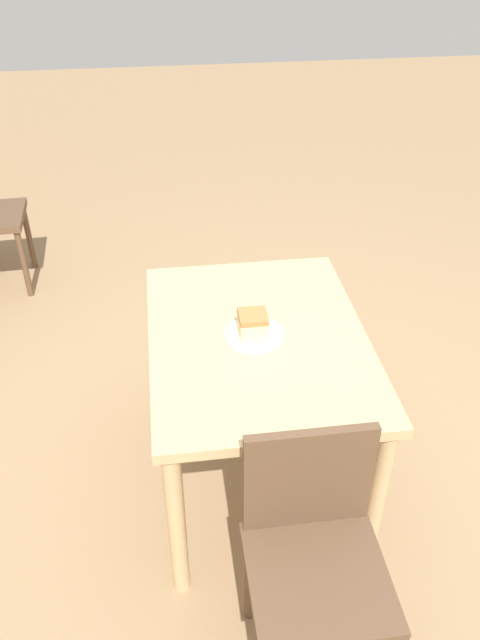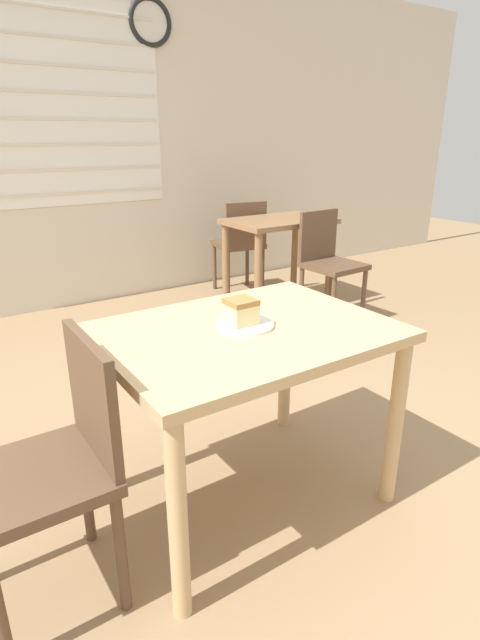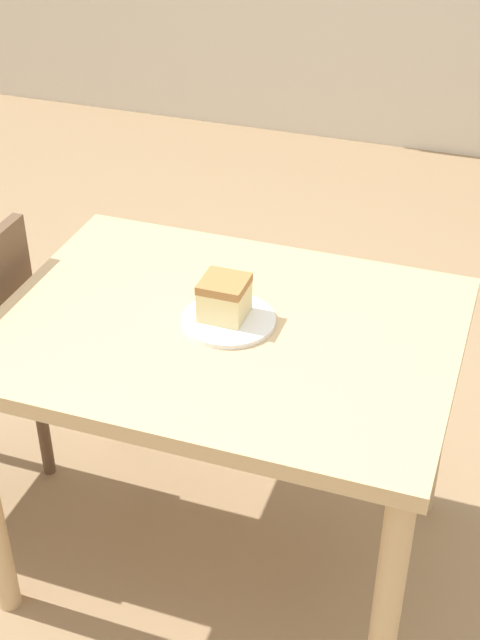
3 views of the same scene
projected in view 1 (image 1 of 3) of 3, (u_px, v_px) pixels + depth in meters
The scene contains 5 objects.
ground_plane at pixel (276, 461), 2.75m from camera, with size 14.00×14.00×0.00m, color #997A56.
dining_table_near at pixel (257, 359), 2.31m from camera, with size 1.05×0.78×0.75m.
chair_near_window at pixel (314, 553), 1.83m from camera, with size 0.40×0.40×0.86m.
plate at pixel (254, 334), 2.25m from camera, with size 0.21×0.21×0.01m.
cake_slice at pixel (253, 325), 2.21m from camera, with size 0.10×0.10×0.09m.
Camera 1 is at (-1.83, 0.41, 2.11)m, focal length 35.00 mm.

